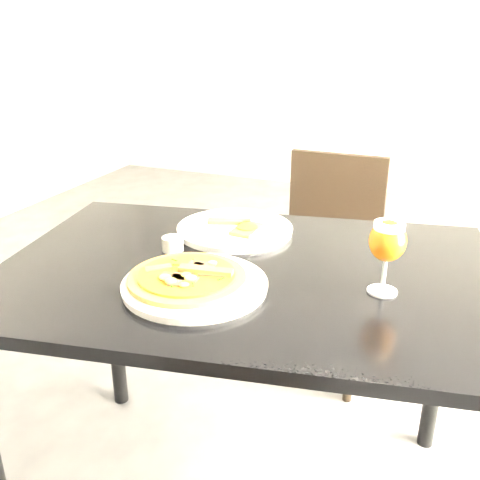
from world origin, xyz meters
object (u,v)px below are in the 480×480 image
at_px(dining_table, 247,300).
at_px(beer_glass, 388,241).
at_px(chair_far, 327,257).
at_px(pizza, 188,277).

relative_size(dining_table, beer_glass, 7.90).
distance_m(chair_far, pizza, 0.98).
distance_m(dining_table, pizza, 0.21).
relative_size(dining_table, pizza, 5.00).
height_order(chair_far, pizza, chair_far).
xyz_separation_m(pizza, beer_glass, (0.41, 0.14, 0.09)).
bearing_deg(chair_far, pizza, -97.01).
height_order(dining_table, beer_glass, beer_glass).
bearing_deg(chair_far, beer_glass, -69.46).
bearing_deg(beer_glass, chair_far, 110.29).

